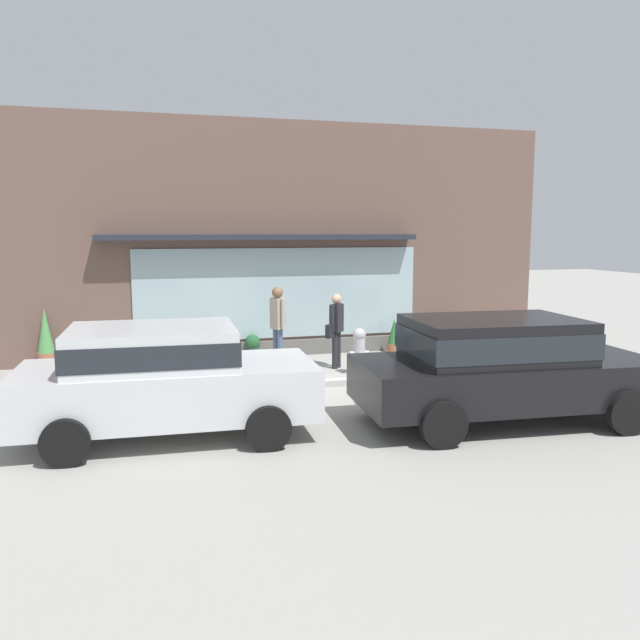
{
  "coord_description": "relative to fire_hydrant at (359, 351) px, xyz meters",
  "views": [
    {
      "loc": [
        -2.76,
        -11.56,
        2.9
      ],
      "look_at": [
        0.87,
        1.2,
        1.06
      ],
      "focal_mm": 36.34,
      "sensor_mm": 36.0,
      "label": 1
    }
  ],
  "objects": [
    {
      "name": "parked_car_black",
      "position": [
        0.95,
        -3.71,
        0.43
      ],
      "size": [
        4.63,
        2.31,
        1.6
      ],
      "rotation": [
        0.0,
        0.0,
        -0.07
      ],
      "color": "black",
      "rests_on": "ground_plane"
    },
    {
      "name": "curb_strip",
      "position": [
        -1.52,
        -0.81,
        -0.42
      ],
      "size": [
        14.0,
        0.24,
        0.12
      ],
      "primitive_type": "cube",
      "color": "#B2B2AD",
      "rests_on": "ground_plane"
    },
    {
      "name": "parked_car_silver",
      "position": [
        -3.98,
        -3.05,
        0.41
      ],
      "size": [
        4.15,
        2.13,
        1.58
      ],
      "rotation": [
        0.0,
        0.0,
        -0.04
      ],
      "color": "silver",
      "rests_on": "ground_plane"
    },
    {
      "name": "potted_plant_window_left",
      "position": [
        -6.16,
        2.25,
        0.14
      ],
      "size": [
        0.39,
        0.39,
        1.3
      ],
      "color": "#9E6042",
      "rests_on": "ground_plane"
    },
    {
      "name": "fire_hydrant",
      "position": [
        0.0,
        0.0,
        0.0
      ],
      "size": [
        0.41,
        0.38,
        0.95
      ],
      "color": "#B2B2B7",
      "rests_on": "ground_plane"
    },
    {
      "name": "pedestrian_passerby",
      "position": [
        -1.49,
        0.91,
        0.55
      ],
      "size": [
        0.3,
        0.43,
        1.74
      ],
      "rotation": [
        0.0,
        0.0,
        5.13
      ],
      "color": "#475675",
      "rests_on": "ground_plane"
    },
    {
      "name": "potted_plant_doorstep",
      "position": [
        -3.18,
        2.05,
        -0.22
      ],
      "size": [
        0.4,
        0.4,
        0.52
      ],
      "color": "#9E6042",
      "rests_on": "ground_plane"
    },
    {
      "name": "potted_plant_by_entrance",
      "position": [
        1.55,
        1.94,
        -0.09
      ],
      "size": [
        0.33,
        0.33,
        0.81
      ],
      "color": "#9E6042",
      "rests_on": "ground_plane"
    },
    {
      "name": "storefront",
      "position": [
        -1.52,
        2.58,
        2.15
      ],
      "size": [
        14.0,
        0.81,
        5.37
      ],
      "color": "brown",
      "rests_on": "ground_plane"
    },
    {
      "name": "potted_plant_corner_tall",
      "position": [
        2.94,
        2.02,
        -0.05
      ],
      "size": [
        0.46,
        0.46,
        0.8
      ],
      "color": "#4C4C51",
      "rests_on": "ground_plane"
    },
    {
      "name": "pedestrian_with_handbag",
      "position": [
        -0.28,
        0.68,
        0.43
      ],
      "size": [
        0.5,
        0.51,
        1.58
      ],
      "rotation": [
        0.0,
        0.0,
        3.98
      ],
      "color": "#232328",
      "rests_on": "ground_plane"
    },
    {
      "name": "ground_plane",
      "position": [
        -1.52,
        -0.61,
        -0.48
      ],
      "size": [
        60.0,
        60.0,
        0.0
      ],
      "primitive_type": "plane",
      "color": "#9E9B93"
    },
    {
      "name": "potted_plant_window_center",
      "position": [
        -1.79,
        2.21,
        -0.18
      ],
      "size": [
        0.35,
        0.35,
        0.55
      ],
      "color": "#33473D",
      "rests_on": "ground_plane"
    }
  ]
}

